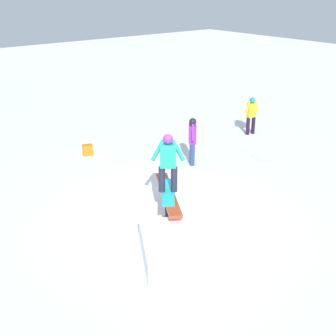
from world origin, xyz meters
name	(u,v)px	position (x,y,z in m)	size (l,w,h in m)	color
ground_plane	(168,218)	(0.00, 0.00, 0.00)	(60.00, 60.00, 0.00)	white
rail_feature	(168,196)	(0.00, 0.00, 0.56)	(2.11, 1.39, 0.66)	black
snow_kicker_ramp	(181,248)	(-1.46, 0.86, 0.23)	(1.80, 1.50, 0.46)	white
main_rider_on_rail	(168,164)	(0.00, 0.00, 1.35)	(1.30, 1.11, 1.39)	#20BCC8
bystander_yellow	(251,114)	(3.04, -6.24, 0.75)	(0.24, 0.59, 1.33)	black
bystander_purple	(192,139)	(2.20, -2.71, 0.79)	(0.56, 0.47, 1.42)	navy
loose_snowboard_white	(255,156)	(1.42, -4.65, 0.01)	(1.46, 0.28, 0.02)	white
backpack_on_snow	(88,150)	(4.80, -0.65, 0.17)	(0.30, 0.22, 0.34)	orange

